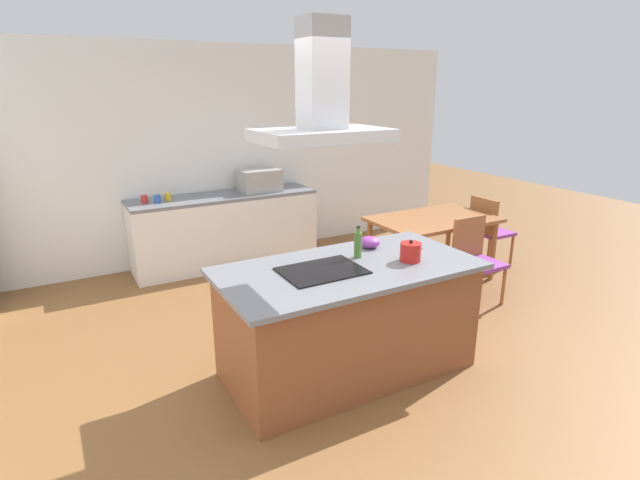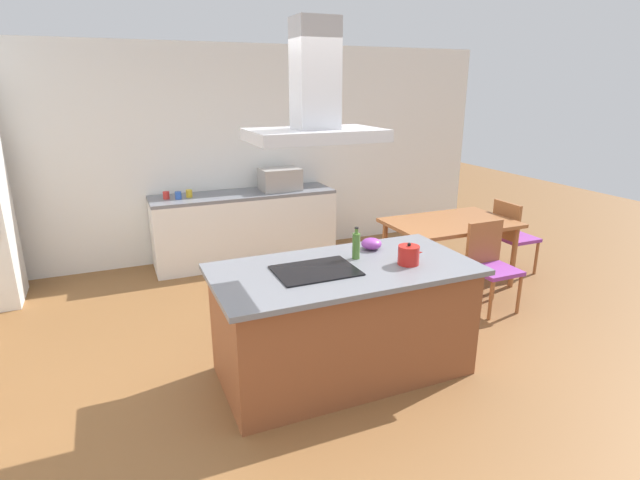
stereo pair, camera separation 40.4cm
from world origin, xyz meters
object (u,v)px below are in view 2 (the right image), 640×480
cooktop (316,271)px  coffee_mug_red (166,195)px  dining_table (450,228)px  chair_facing_island (490,260)px  chair_at_right_end (511,233)px  mixing_bowl (371,244)px  tea_kettle (409,255)px  coffee_mug_blue (178,195)px  range_hood (315,103)px  countertop_microwave (280,179)px  olive_oil_bottle (356,245)px  coffee_mug_yellow (189,193)px

cooktop → coffee_mug_red: (-0.72, 2.91, 0.04)m
dining_table → chair_facing_island: bearing=-90.0°
coffee_mug_red → dining_table: 3.35m
chair_at_right_end → chair_facing_island: bearing=-144.0°
chair_facing_island → chair_at_right_end: same height
mixing_bowl → coffee_mug_red: 2.95m
chair_facing_island → mixing_bowl: bearing=-171.3°
cooktop → chair_facing_island: bearing=13.7°
cooktop → tea_kettle: size_ratio=2.79×
coffee_mug_blue → range_hood: bearing=-78.3°
countertop_microwave → chair_facing_island: size_ratio=0.56×
cooktop → countertop_microwave: size_ratio=1.20×
coffee_mug_red → coffee_mug_blue: 0.15m
mixing_bowl → countertop_microwave: 2.59m
countertop_microwave → mixing_bowl: bearing=-91.7°
cooktop → chair_at_right_end: cooktop is taller
chair_facing_island → dining_table: bearing=90.0°
cooktop → olive_oil_bottle: olive_oil_bottle is taller
coffee_mug_red → chair_at_right_end: size_ratio=0.10×
coffee_mug_yellow → coffee_mug_red: bearing=178.8°
mixing_bowl → coffee_mug_yellow: mixing_bowl is taller
chair_facing_island → chair_at_right_end: (0.92, 0.67, 0.00)m
tea_kettle → chair_at_right_end: 2.73m
coffee_mug_blue → chair_facing_island: 3.61m
coffee_mug_red → coffee_mug_yellow: size_ratio=1.00×
coffee_mug_red → range_hood: (0.72, -2.91, 1.16)m
dining_table → countertop_microwave: bearing=130.2°
coffee_mug_blue → chair_at_right_end: 4.03m
coffee_mug_blue → dining_table: bearing=-31.3°
coffee_mug_yellow → dining_table: bearing=-33.6°
tea_kettle → mixing_bowl: bearing=101.4°
olive_oil_bottle → chair_facing_island: (1.73, 0.39, -0.50)m
cooktop → dining_table: (2.14, 1.19, -0.24)m
chair_facing_island → chair_at_right_end: size_ratio=1.00×
dining_table → range_hood: size_ratio=1.56×
mixing_bowl → olive_oil_bottle: bearing=-145.0°
dining_table → chair_facing_island: size_ratio=1.57×
coffee_mug_yellow → range_hood: range_hood is taller
cooktop → olive_oil_bottle: bearing=18.4°
olive_oil_bottle → chair_at_right_end: olive_oil_bottle is taller
olive_oil_bottle → mixing_bowl: 0.28m
olive_oil_bottle → coffee_mug_yellow: bearing=107.1°
chair_at_right_end → countertop_microwave: bearing=144.2°
tea_kettle → coffee_mug_red: size_ratio=2.39×
dining_table → chair_at_right_end: 0.93m
tea_kettle → chair_at_right_end: size_ratio=0.24×
coffee_mug_blue → chair_at_right_end: coffee_mug_blue is taller
olive_oil_bottle → mixing_bowl: olive_oil_bottle is taller
dining_table → olive_oil_bottle: bearing=-148.7°
olive_oil_bottle → dining_table: (1.73, 1.05, -0.34)m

